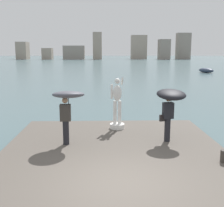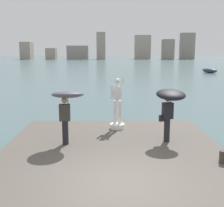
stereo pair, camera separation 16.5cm
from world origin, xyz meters
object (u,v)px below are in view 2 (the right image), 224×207
at_px(boat_far, 210,70).
at_px(onlooker_left, 67,101).
at_px(statue_white_figure, 117,109).
at_px(mooring_bollard, 223,157).
at_px(onlooker_right, 170,100).

bearing_deg(boat_far, onlooker_left, -116.04).
distance_m(statue_white_figure, boat_far, 41.33).
xyz_separation_m(statue_white_figure, mooring_bollard, (3.09, -3.92, -0.69)).
height_order(onlooker_left, onlooker_right, onlooker_left).
bearing_deg(statue_white_figure, onlooker_right, -43.76).
bearing_deg(mooring_bollard, onlooker_right, 119.80).
height_order(onlooker_right, boat_far, onlooker_right).
bearing_deg(onlooker_right, boat_far, 68.36).
height_order(mooring_bollard, boat_far, boat_far).
bearing_deg(mooring_bollard, statue_white_figure, 128.28).
bearing_deg(onlooker_left, onlooker_right, 4.19).
relative_size(statue_white_figure, boat_far, 0.62).
bearing_deg(boat_far, onlooker_right, -111.64).
bearing_deg(onlooker_right, mooring_bollard, -60.20).
distance_m(onlooker_right, mooring_bollard, 2.81).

